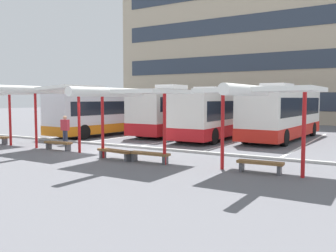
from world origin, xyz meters
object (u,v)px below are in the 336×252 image
at_px(waiting_shelter_3, 259,92).
at_px(coach_bus_1, 180,111).
at_px(bench_4, 260,164).
at_px(coach_bus_3, 282,114).
at_px(bench_1, 58,144).
at_px(waiting_passenger_0, 65,128).
at_px(coach_bus_0, 115,113).
at_px(coach_bus_2, 218,115).
at_px(waiting_shelter_2, 128,93).
at_px(bench_2, 115,152).
at_px(bench_3, 149,155).
at_px(waiting_shelter_1, 52,91).

bearing_deg(waiting_shelter_3, coach_bus_1, 129.81).
xyz_separation_m(waiting_shelter_3, bench_4, (0.00, 0.28, -2.65)).
relative_size(coach_bus_3, bench_1, 6.09).
distance_m(bench_1, waiting_shelter_3, 11.41).
xyz_separation_m(coach_bus_3, bench_4, (2.20, -11.78, -1.39)).
relative_size(waiting_shelter_3, waiting_passenger_0, 3.02).
distance_m(coach_bus_0, coach_bus_2, 8.23).
bearing_deg(waiting_shelter_2, coach_bus_0, 131.85).
distance_m(coach_bus_0, waiting_shelter_2, 13.19).
height_order(coach_bus_2, bench_2, coach_bus_2).
bearing_deg(coach_bus_1, waiting_shelter_2, -70.47).
height_order(waiting_shelter_2, waiting_shelter_3, waiting_shelter_3).
xyz_separation_m(bench_1, waiting_passenger_0, (-1.37, 1.79, 0.67)).
relative_size(bench_2, bench_4, 1.15).
bearing_deg(waiting_passenger_0, waiting_shelter_2, -22.19).
distance_m(coach_bus_2, bench_2, 10.85).
bearing_deg(bench_4, bench_3, -176.22).
relative_size(waiting_shelter_1, waiting_passenger_0, 2.86).
height_order(coach_bus_2, waiting_passenger_0, coach_bus_2).
xyz_separation_m(waiting_shelter_3, waiting_passenger_0, (-12.46, 2.44, -1.98)).
xyz_separation_m(waiting_shelter_2, bench_4, (5.62, 0.63, -2.63)).
relative_size(coach_bus_0, coach_bus_1, 1.08).
bearing_deg(bench_1, waiting_shelter_3, -3.38).
relative_size(coach_bus_1, waiting_shelter_1, 2.24).
bearing_deg(bench_4, waiting_shelter_1, 179.89).
bearing_deg(bench_2, waiting_passenger_0, 156.38).
relative_size(coach_bus_2, bench_2, 5.21).
relative_size(coach_bus_0, waiting_shelter_3, 2.29).
distance_m(coach_bus_3, bench_3, 12.43).
xyz_separation_m(coach_bus_1, waiting_shelter_1, (-1.08, -11.70, 1.39)).
height_order(coach_bus_2, waiting_shelter_3, coach_bus_2).
relative_size(waiting_shelter_1, bench_2, 2.50).
relative_size(coach_bus_0, bench_1, 7.08).
bearing_deg(waiting_shelter_1, coach_bus_1, 84.73).
bearing_deg(bench_3, coach_bus_0, 135.60).
bearing_deg(coach_bus_2, waiting_shelter_1, -115.18).
relative_size(coach_bus_0, bench_3, 6.39).
distance_m(coach_bus_1, bench_2, 12.72).
relative_size(bench_2, waiting_shelter_3, 0.38).
bearing_deg(bench_2, coach_bus_2, 88.46).
height_order(bench_3, bench_4, same).
height_order(coach_bus_0, coach_bus_3, coach_bus_3).
height_order(coach_bus_0, waiting_passenger_0, coach_bus_0).
bearing_deg(coach_bus_3, coach_bus_2, -160.32).
relative_size(waiting_shelter_2, bench_4, 3.09).
height_order(coach_bus_0, bench_3, coach_bus_0).
bearing_deg(coach_bus_2, waiting_passenger_0, -127.25).
distance_m(coach_bus_2, waiting_shelter_3, 12.39).
relative_size(coach_bus_0, bench_2, 6.05).
xyz_separation_m(coach_bus_0, waiting_shelter_3, (14.38, -9.42, 1.38)).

